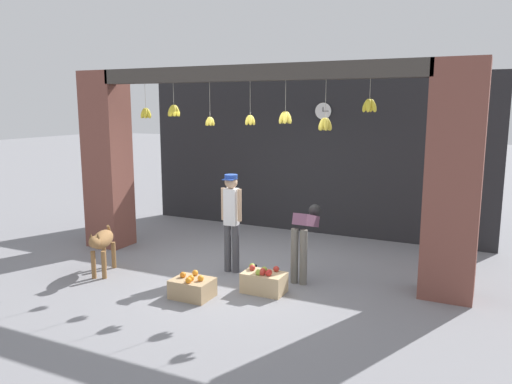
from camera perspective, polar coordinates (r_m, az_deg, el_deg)
ground_plane at (r=8.01m, az=-1.32°, el=-9.08°), size 60.00×60.00×0.00m
shop_back_wall at (r=10.25m, az=5.94°, el=4.25°), size 7.25×0.12×3.20m
shop_pillar_left at (r=9.58m, az=-16.61°, el=3.49°), size 0.70×0.60×3.20m
shop_pillar_right at (r=7.13m, az=21.65°, el=1.09°), size 0.70×0.60×3.20m
storefront_awning at (r=7.69m, az=-1.08°, el=12.98°), size 5.35×0.31×0.97m
dog at (r=8.11m, az=-17.18°, el=-5.51°), size 0.54×0.91×0.74m
shopkeeper at (r=7.76m, az=-2.83°, el=-2.77°), size 0.34×0.26×1.55m
worker_stooping at (r=7.52m, az=5.60°, el=-4.68°), size 0.25×0.82×1.08m
fruit_crate_oranges at (r=7.01m, az=-7.28°, el=-10.79°), size 0.54×0.42×0.34m
fruit_crate_apples at (r=7.12m, az=0.91°, el=-10.19°), size 0.59×0.36×0.36m
water_bottle at (r=7.49m, az=-0.02°, el=-9.39°), size 0.07×0.07×0.27m
wall_clock at (r=10.02m, az=7.69°, el=9.15°), size 0.35×0.03×0.35m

